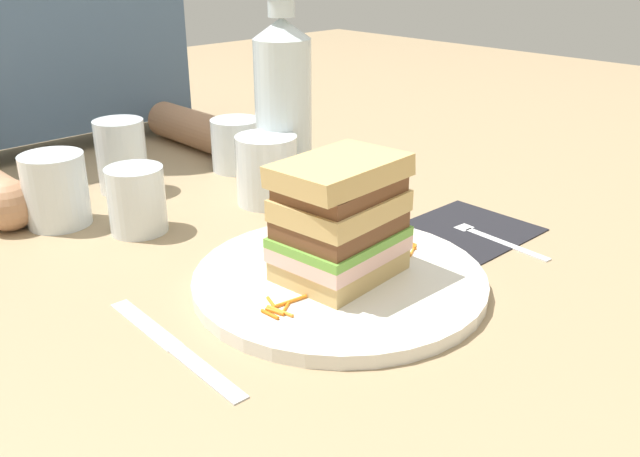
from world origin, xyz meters
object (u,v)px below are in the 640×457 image
object	(u,v)px
main_plate	(341,281)
empty_tumbler_2	(122,156)
napkin_dark	(468,229)
fork	(483,232)
juice_glass	(267,174)
sandwich	(341,220)
empty_tumbler_1	(237,145)
knife	(177,348)
empty_tumbler_3	(56,190)
water_bottle	(283,103)
empty_tumbler_0	(137,200)

from	to	relation	value
main_plate	empty_tumbler_2	world-z (taller)	empty_tumbler_2
napkin_dark	fork	size ratio (longest dim) A/B	0.84
napkin_dark	empty_tumbler_2	distance (m)	0.47
main_plate	juice_glass	world-z (taller)	juice_glass
sandwich	empty_tumbler_1	distance (m)	0.40
knife	empty_tumbler_3	world-z (taller)	empty_tumbler_3
water_bottle	empty_tumbler_0	bearing A→B (deg)	178.51
main_plate	sandwich	xyz separation A→B (m)	(-0.00, 0.00, 0.06)
knife	empty_tumbler_0	size ratio (longest dim) A/B	2.57
sandwich	napkin_dark	xyz separation A→B (m)	(0.21, -0.00, -0.07)
main_plate	knife	size ratio (longest dim) A/B	1.44
empty_tumbler_3	fork	bearing A→B (deg)	-47.98
main_plate	napkin_dark	xyz separation A→B (m)	(0.21, -0.00, -0.01)
fork	knife	bearing A→B (deg)	173.71
sandwich	empty_tumbler_2	bearing A→B (deg)	91.66
napkin_dark	juice_glass	bearing A→B (deg)	115.32
fork	empty_tumbler_1	world-z (taller)	empty_tumbler_1
fork	empty_tumbler_3	size ratio (longest dim) A/B	1.91
knife	empty_tumbler_2	world-z (taller)	empty_tumbler_2
napkin_dark	empty_tumbler_3	distance (m)	0.49
main_plate	empty_tumbler_2	xyz separation A→B (m)	(-0.01, 0.40, 0.04)
empty_tumbler_0	sandwich	bearing A→B (deg)	-75.05
water_bottle	juice_glass	bearing A→B (deg)	-154.02
sandwich	juice_glass	world-z (taller)	sandwich
juice_glass	empty_tumbler_0	world-z (taller)	juice_glass
fork	water_bottle	distance (m)	0.31
main_plate	empty_tumbler_0	world-z (taller)	empty_tumbler_0
main_plate	empty_tumbler_3	size ratio (longest dim) A/B	3.32
fork	juice_glass	xyz separation A→B (m)	(-0.11, 0.26, 0.03)
knife	empty_tumbler_3	distance (m)	0.34
napkin_dark	empty_tumbler_0	world-z (taller)	empty_tumbler_0
knife	water_bottle	world-z (taller)	water_bottle
empty_tumbler_0	fork	bearing A→B (deg)	-45.97
knife	empty_tumbler_1	xyz separation A→B (m)	(0.33, 0.35, 0.04)
empty_tumbler_0	empty_tumbler_3	world-z (taller)	empty_tumbler_3
sandwich	empty_tumbler_2	distance (m)	0.40
fork	napkin_dark	bearing A→B (deg)	85.61
empty_tumbler_0	main_plate	bearing A→B (deg)	-74.97
knife	juice_glass	bearing A→B (deg)	37.74
fork	empty_tumbler_0	size ratio (longest dim) A/B	2.13
fork	empty_tumbler_2	size ratio (longest dim) A/B	1.70
napkin_dark	empty_tumbler_3	world-z (taller)	empty_tumbler_3
main_plate	empty_tumbler_2	bearing A→B (deg)	91.72
empty_tumbler_0	empty_tumbler_1	xyz separation A→B (m)	(0.23, 0.11, -0.00)
juice_glass	empty_tumbler_1	distance (m)	0.15
main_plate	fork	distance (m)	0.21
main_plate	empty_tumbler_1	xyz separation A→B (m)	(0.16, 0.37, 0.03)
main_plate	juice_glass	xyz separation A→B (m)	(0.10, 0.23, 0.03)
main_plate	fork	xyz separation A→B (m)	(0.21, -0.03, -0.00)
main_plate	sandwich	bearing A→B (deg)	151.30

